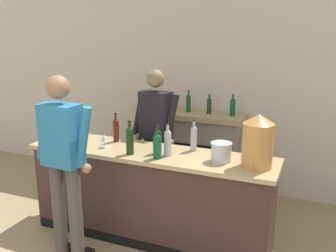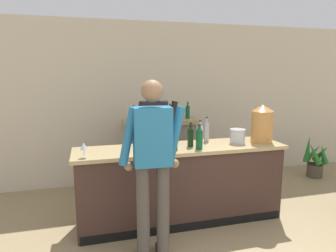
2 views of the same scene
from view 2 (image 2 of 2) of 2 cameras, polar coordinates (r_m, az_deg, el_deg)
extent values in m
cube|color=beige|center=(5.29, -1.37, 4.42)|extent=(12.00, 0.07, 2.75)
cube|color=#3F2923|center=(3.91, 2.53, -11.29)|extent=(2.58, 0.56, 0.94)
cube|color=tan|center=(3.76, 2.59, -4.27)|extent=(2.65, 0.63, 0.04)
cube|color=black|center=(3.84, 3.85, -18.66)|extent=(2.52, 0.01, 0.10)
cube|color=gray|center=(5.18, -1.31, -5.24)|extent=(1.11, 0.44, 1.05)
cube|color=black|center=(5.00, -0.66, -7.35)|extent=(0.61, 0.02, 0.67)
cube|color=tan|center=(5.05, -1.28, 0.86)|extent=(1.27, 0.52, 0.07)
cylinder|color=#1D3918|center=(4.94, -6.49, 2.15)|extent=(0.07, 0.07, 0.19)
cylinder|color=#1D3918|center=(4.92, -6.52, 3.63)|extent=(0.03, 0.03, 0.06)
cylinder|color=#174D26|center=(4.99, -2.86, 2.46)|extent=(0.06, 0.06, 0.22)
cylinder|color=#174D26|center=(4.98, -2.88, 4.16)|extent=(0.03, 0.03, 0.07)
cylinder|color=#1E391C|center=(5.06, 0.37, 2.42)|extent=(0.06, 0.06, 0.19)
cylinder|color=#1E391C|center=(5.05, 0.38, 3.88)|extent=(0.03, 0.03, 0.06)
cylinder|color=#0D502C|center=(5.16, 3.77, 2.64)|extent=(0.07, 0.07, 0.21)
cylinder|color=#0D502C|center=(5.14, 3.78, 4.22)|extent=(0.03, 0.03, 0.07)
cylinder|color=#4D483B|center=(6.22, 26.15, -7.59)|extent=(0.28, 0.28, 0.24)
cylinder|color=#332319|center=(6.19, 26.23, -6.61)|extent=(0.25, 0.25, 0.02)
cone|color=#26701F|center=(6.22, 27.15, -4.65)|extent=(0.15, 0.36, 0.38)
cone|color=#347537|center=(6.23, 25.87, -4.63)|extent=(0.36, 0.19, 0.36)
cone|color=#206C29|center=(6.14, 25.10, -3.99)|extent=(0.29, 0.27, 0.49)
cone|color=#2D7828|center=(6.02, 26.18, -4.85)|extent=(0.27, 0.30, 0.40)
cone|color=#287D37|center=(6.09, 27.50, -4.76)|extent=(0.34, 0.25, 0.42)
cylinder|color=#48423D|center=(3.14, -0.97, -16.13)|extent=(0.13, 0.13, 1.01)
cube|color=black|center=(3.44, -1.17, -22.69)|extent=(0.12, 0.25, 0.07)
cylinder|color=#48423D|center=(3.12, -4.74, -16.40)|extent=(0.13, 0.13, 1.01)
cube|color=teal|center=(2.87, -2.98, -1.99)|extent=(0.37, 0.24, 0.57)
cylinder|color=teal|center=(2.93, 1.42, -1.67)|extent=(0.20, 0.08, 0.57)
sphere|color=#8C6546|center=(3.02, 1.31, -7.17)|extent=(0.09, 0.09, 0.09)
cylinder|color=teal|center=(2.86, -7.60, -2.02)|extent=(0.20, 0.08, 0.57)
sphere|color=#8C6546|center=(2.96, -7.49, -7.63)|extent=(0.09, 0.09, 0.09)
sphere|color=#8C6546|center=(2.81, -3.06, 6.68)|extent=(0.21, 0.21, 0.21)
cylinder|color=#1D2D1F|center=(4.41, -3.77, -8.78)|extent=(0.13, 0.13, 0.94)
cube|color=black|center=(4.51, -3.68, -14.33)|extent=(0.14, 0.25, 0.07)
cylinder|color=#1D2D1F|center=(4.42, -1.15, -8.72)|extent=(0.13, 0.13, 0.94)
cube|color=black|center=(4.52, -1.06, -14.25)|extent=(0.14, 0.25, 0.07)
cube|color=black|center=(4.23, -2.53, 0.97)|extent=(0.39, 0.28, 0.57)
cylinder|color=black|center=(4.21, -5.65, 0.93)|extent=(0.20, 0.08, 0.57)
sphere|color=#85694C|center=(4.25, -5.58, -3.11)|extent=(0.09, 0.09, 0.09)
cylinder|color=black|center=(4.23, 0.59, 1.03)|extent=(0.20, 0.08, 0.57)
sphere|color=#85694C|center=(4.27, 0.61, -3.00)|extent=(0.09, 0.09, 0.09)
sphere|color=#85694C|center=(4.19, -2.58, 6.85)|extent=(0.21, 0.21, 0.21)
cylinder|color=#C58441|center=(4.15, 17.47, -0.13)|extent=(0.28, 0.28, 0.41)
cone|color=#C58441|center=(4.11, 17.66, 3.28)|extent=(0.29, 0.29, 0.08)
cylinder|color=#B29333|center=(4.04, 18.59, -2.43)|extent=(0.02, 0.04, 0.02)
cylinder|color=silver|center=(4.02, 13.10, -1.98)|extent=(0.19, 0.19, 0.17)
cylinder|color=silver|center=(4.00, 13.15, -0.68)|extent=(0.21, 0.21, 0.01)
cylinder|color=#A0A6AE|center=(4.05, 7.35, -1.30)|extent=(0.07, 0.07, 0.23)
sphere|color=#A0A6AE|center=(4.03, 7.39, 0.30)|extent=(0.06, 0.06, 0.06)
cylinder|color=#A0A6AE|center=(4.02, 7.40, 0.93)|extent=(0.03, 0.03, 0.09)
cylinder|color=black|center=(4.02, 7.42, 1.64)|extent=(0.03, 0.03, 0.01)
cylinder|color=#1A3214|center=(3.54, 1.20, -2.76)|extent=(0.08, 0.08, 0.24)
sphere|color=#1A3214|center=(3.51, 1.21, -0.82)|extent=(0.07, 0.07, 0.07)
cylinder|color=#1A3214|center=(3.50, 1.21, -0.06)|extent=(0.03, 0.03, 0.09)
cylinder|color=black|center=(3.50, 1.22, 0.81)|extent=(0.03, 0.03, 0.01)
cylinder|color=#AFAAB1|center=(3.76, 6.14, -2.17)|extent=(0.07, 0.07, 0.23)
sphere|color=#AFAAB1|center=(3.73, 6.17, -0.45)|extent=(0.07, 0.07, 0.07)
cylinder|color=#AFAAB1|center=(3.73, 6.19, 0.23)|extent=(0.03, 0.03, 0.09)
cylinder|color=black|center=(3.72, 6.20, 0.99)|extent=(0.03, 0.03, 0.01)
cylinder|color=#0E502A|center=(3.63, 5.96, -2.78)|extent=(0.08, 0.08, 0.21)
sphere|color=#0E502A|center=(3.60, 5.99, -1.15)|extent=(0.08, 0.08, 0.08)
cylinder|color=#0E502A|center=(3.60, 6.01, -0.52)|extent=(0.03, 0.03, 0.08)
cylinder|color=black|center=(3.59, 6.02, 0.22)|extent=(0.04, 0.04, 0.01)
cylinder|color=black|center=(3.74, 4.31, -2.36)|extent=(0.08, 0.08, 0.21)
sphere|color=black|center=(3.72, 4.33, -0.79)|extent=(0.07, 0.07, 0.07)
cylinder|color=black|center=(3.71, 4.34, -0.17)|extent=(0.03, 0.03, 0.08)
cylinder|color=black|center=(3.71, 4.34, 0.54)|extent=(0.03, 0.03, 0.01)
cylinder|color=#511912|center=(3.77, -5.34, -2.12)|extent=(0.07, 0.07, 0.23)
sphere|color=#511912|center=(3.75, -5.37, -0.41)|extent=(0.06, 0.06, 0.06)
cylinder|color=#511912|center=(3.74, -5.38, 0.26)|extent=(0.03, 0.03, 0.09)
cylinder|color=black|center=(3.73, -5.40, 1.03)|extent=(0.03, 0.03, 0.01)
cylinder|color=silver|center=(3.39, -15.66, -5.78)|extent=(0.06, 0.06, 0.01)
cylinder|color=silver|center=(3.38, -15.70, -5.02)|extent=(0.01, 0.01, 0.09)
cone|color=silver|center=(3.36, -15.77, -3.69)|extent=(0.09, 0.09, 0.07)
cylinder|color=silver|center=(3.57, -4.75, -4.66)|extent=(0.07, 0.07, 0.01)
cylinder|color=silver|center=(3.56, -4.76, -4.09)|extent=(0.01, 0.01, 0.07)
cone|color=silver|center=(3.54, -4.78, -2.93)|extent=(0.07, 0.07, 0.08)
camera|label=1|loc=(2.75, 73.50, 9.79)|focal=40.00mm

